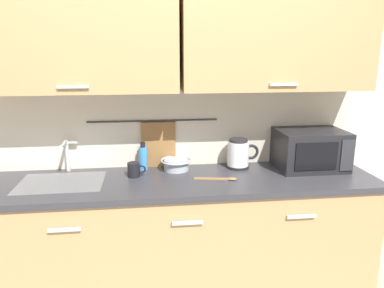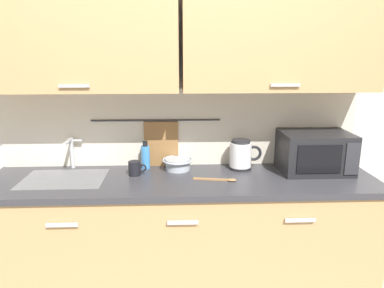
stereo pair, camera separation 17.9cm
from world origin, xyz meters
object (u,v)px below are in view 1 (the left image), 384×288
object	(u,v)px
electric_kettle	(239,154)
wooden_spoon	(221,179)
mug_near_sink	(134,170)
mixing_bowl	(176,164)
dish_soap_bottle	(143,157)
microwave	(310,149)

from	to	relation	value
electric_kettle	wooden_spoon	bearing A→B (deg)	-126.70
mug_near_sink	wooden_spoon	xyz separation A→B (m)	(0.55, -0.13, -0.04)
mixing_bowl	wooden_spoon	distance (m)	0.36
dish_soap_bottle	wooden_spoon	xyz separation A→B (m)	(0.49, -0.27, -0.08)
microwave	wooden_spoon	xyz separation A→B (m)	(-0.66, -0.16, -0.13)
mug_near_sink	microwave	bearing A→B (deg)	1.64
microwave	mug_near_sink	world-z (taller)	microwave
wooden_spoon	electric_kettle	bearing A→B (deg)	53.30
microwave	mixing_bowl	bearing A→B (deg)	175.74
microwave	electric_kettle	xyz separation A→B (m)	(-0.49, 0.07, -0.03)
mug_near_sink	mixing_bowl	bearing A→B (deg)	20.18
microwave	wooden_spoon	world-z (taller)	microwave
microwave	mixing_bowl	world-z (taller)	microwave
electric_kettle	mug_near_sink	distance (m)	0.73
microwave	electric_kettle	world-z (taller)	microwave
microwave	wooden_spoon	bearing A→B (deg)	-166.33
dish_soap_bottle	wooden_spoon	world-z (taller)	dish_soap_bottle
microwave	mug_near_sink	xyz separation A→B (m)	(-1.22, -0.03, -0.09)
microwave	dish_soap_bottle	distance (m)	1.16
microwave	mixing_bowl	distance (m)	0.94
dish_soap_bottle	microwave	bearing A→B (deg)	-5.51
dish_soap_bottle	wooden_spoon	size ratio (longest dim) A/B	0.71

